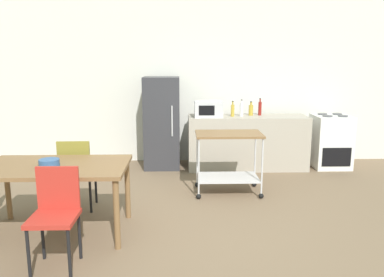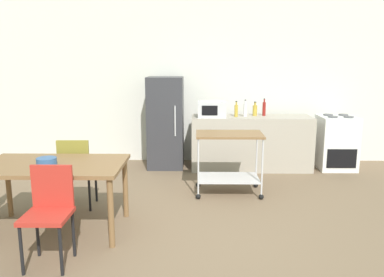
{
  "view_description": "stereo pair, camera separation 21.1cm",
  "coord_description": "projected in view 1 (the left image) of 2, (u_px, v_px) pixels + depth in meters",
  "views": [
    {
      "loc": [
        -0.22,
        -3.9,
        1.83
      ],
      "look_at": [
        -0.08,
        1.2,
        0.8
      ],
      "focal_mm": 36.59,
      "sensor_mm": 36.0,
      "label": 1
    },
    {
      "loc": [
        -0.01,
        -3.9,
        1.83
      ],
      "look_at": [
        -0.08,
        1.2,
        0.8
      ],
      "focal_mm": 36.59,
      "sensor_mm": 36.0,
      "label": 2
    }
  ],
  "objects": [
    {
      "name": "microwave",
      "position": [
        208.0,
        109.0,
        6.45
      ],
      "size": [
        0.46,
        0.35,
        0.26
      ],
      "color": "silver",
      "rests_on": "kitchen_counter"
    },
    {
      "name": "bottle_soda",
      "position": [
        251.0,
        110.0,
        6.64
      ],
      "size": [
        0.07,
        0.07,
        0.24
      ],
      "color": "gold",
      "rests_on": "kitchen_counter"
    },
    {
      "name": "stove_oven",
      "position": [
        331.0,
        141.0,
        6.72
      ],
      "size": [
        0.6,
        0.61,
        0.92
      ],
      "color": "white",
      "rests_on": "ground_plane"
    },
    {
      "name": "bottle_wine",
      "position": [
        233.0,
        110.0,
        6.5
      ],
      "size": [
        0.06,
        0.06,
        0.26
      ],
      "color": "gold",
      "rests_on": "kitchen_counter"
    },
    {
      "name": "bottle_olive_oil",
      "position": [
        241.0,
        109.0,
        6.52
      ],
      "size": [
        0.06,
        0.06,
        0.28
      ],
      "color": "silver",
      "rests_on": "kitchen_counter"
    },
    {
      "name": "back_wall",
      "position": [
        193.0,
        81.0,
        7.03
      ],
      "size": [
        8.4,
        0.12,
        2.9
      ],
      "primitive_type": "cube",
      "color": "silver",
      "rests_on": "ground_plane"
    },
    {
      "name": "kitchen_counter",
      "position": [
        247.0,
        142.0,
        6.67
      ],
      "size": [
        2.0,
        0.64,
        0.9
      ],
      "primitive_type": "cube",
      "color": "#A89E8E",
      "rests_on": "ground_plane"
    },
    {
      "name": "chair_olive",
      "position": [
        77.0,
        169.0,
        4.76
      ],
      "size": [
        0.41,
        0.41,
        0.89
      ],
      "rotation": [
        0.0,
        0.0,
        3.16
      ],
      "color": "olive",
      "rests_on": "ground_plane"
    },
    {
      "name": "fruit_bowl",
      "position": [
        49.0,
        163.0,
        4.01
      ],
      "size": [
        0.21,
        0.21,
        0.08
      ],
      "primitive_type": "cylinder",
      "color": "#33598C",
      "rests_on": "dining_table"
    },
    {
      "name": "kitchen_cart",
      "position": [
        228.0,
        153.0,
        5.37
      ],
      "size": [
        0.91,
        0.57,
        0.85
      ],
      "color": "brown",
      "rests_on": "ground_plane"
    },
    {
      "name": "bottle_hot_sauce",
      "position": [
        260.0,
        108.0,
        6.65
      ],
      "size": [
        0.06,
        0.06,
        0.29
      ],
      "color": "maroon",
      "rests_on": "kitchen_counter"
    },
    {
      "name": "ground_plane",
      "position": [
        202.0,
        234.0,
        4.18
      ],
      "size": [
        12.0,
        12.0,
        0.0
      ],
      "primitive_type": "plane",
      "color": "brown"
    },
    {
      "name": "refrigerator",
      "position": [
        162.0,
        123.0,
        6.66
      ],
      "size": [
        0.6,
        0.63,
        1.55
      ],
      "color": "#333338",
      "rests_on": "ground_plane"
    },
    {
      "name": "dining_table",
      "position": [
        55.0,
        172.0,
        4.09
      ],
      "size": [
        1.5,
        0.9,
        0.75
      ],
      "color": "brown",
      "rests_on": "ground_plane"
    },
    {
      "name": "chair_red",
      "position": [
        55.0,
        211.0,
        3.46
      ],
      "size": [
        0.4,
        0.4,
        0.89
      ],
      "rotation": [
        0.0,
        0.0,
        -0.0
      ],
      "color": "#B72D23",
      "rests_on": "ground_plane"
    }
  ]
}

